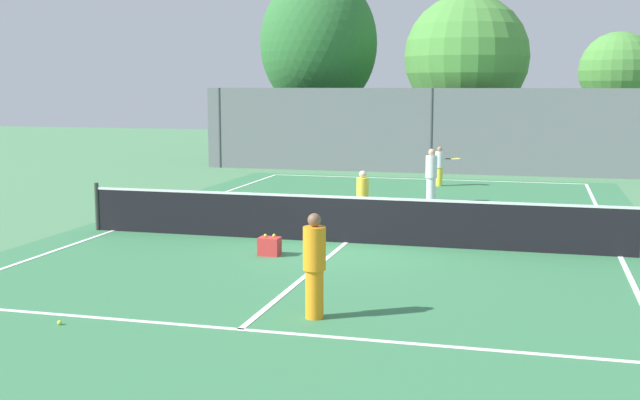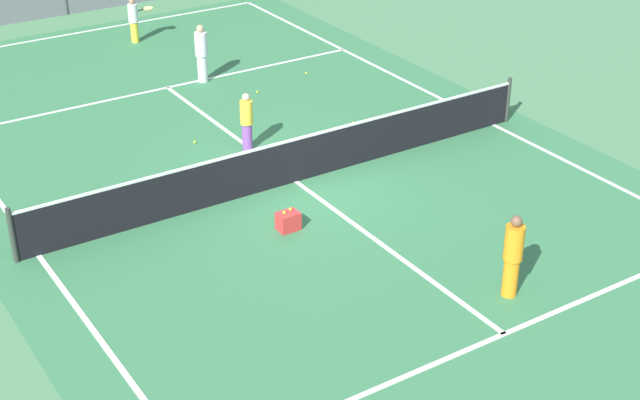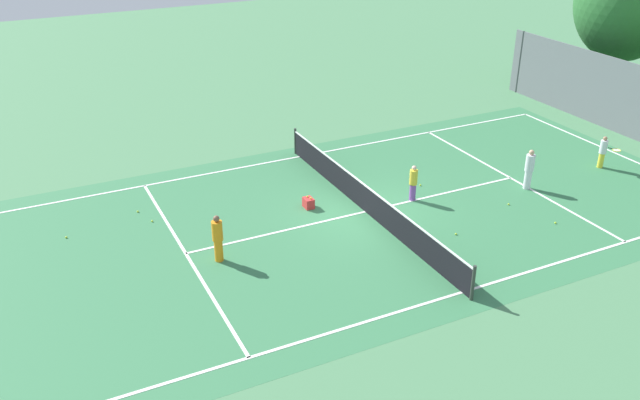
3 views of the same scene
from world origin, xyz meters
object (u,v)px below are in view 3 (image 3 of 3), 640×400
object	(u,v)px
player_0	(603,152)
player_3	(529,169)
player_1	(218,238)
tennis_ball_3	(420,185)
tennis_ball_5	(138,212)
tennis_ball_2	(456,234)
tennis_ball_6	(66,237)
player_2	(413,183)
tennis_ball_4	(555,223)
tennis_ball_0	(419,240)
tennis_ball_1	(509,204)
tennis_ball_7	(152,221)
ball_crate	(308,203)

from	to	relation	value
player_0	player_3	distance (m)	3.98
player_1	tennis_ball_3	xyz separation A→B (m)	(-1.77, 8.48, -0.75)
tennis_ball_5	player_3	bearing A→B (deg)	71.72
tennis_ball_2	tennis_ball_6	distance (m)	12.62
player_2	player_3	distance (m)	4.48
tennis_ball_4	tennis_ball_5	size ratio (longest dim) A/B	1.00
player_2	player_3	xyz separation A→B (m)	(1.06, 4.35, 0.10)
tennis_ball_0	tennis_ball_6	size ratio (longest dim) A/B	1.00
tennis_ball_2	tennis_ball_5	distance (m)	10.86
tennis_ball_1	tennis_ball_7	bearing A→B (deg)	-110.32
player_1	tennis_ball_0	distance (m)	6.37
tennis_ball_0	ball_crate	bearing A→B (deg)	-149.87
player_3	tennis_ball_5	size ratio (longest dim) A/B	23.35
player_3	ball_crate	distance (m)	8.26
tennis_ball_3	tennis_ball_5	distance (m)	10.31
tennis_ball_3	tennis_ball_4	size ratio (longest dim) A/B	1.00
tennis_ball_5	tennis_ball_6	size ratio (longest dim) A/B	1.00
player_2	tennis_ball_5	bearing A→B (deg)	-110.40
tennis_ball_6	player_1	bearing A→B (deg)	48.90
tennis_ball_0	tennis_ball_2	world-z (taller)	same
tennis_ball_2	player_3	bearing A→B (deg)	111.10
ball_crate	player_1	bearing A→B (deg)	-63.06
tennis_ball_3	player_2	bearing A→B (deg)	-47.18
player_0	tennis_ball_7	size ratio (longest dim) A/B	19.82
tennis_ball_0	tennis_ball_3	distance (m)	4.20
player_2	tennis_ball_7	xyz separation A→B (m)	(-2.46, -8.79, -0.65)
tennis_ball_4	tennis_ball_5	bearing A→B (deg)	-119.47
player_2	ball_crate	distance (m)	3.80
tennis_ball_1	tennis_ball_2	world-z (taller)	same
tennis_ball_3	tennis_ball_6	size ratio (longest dim) A/B	1.00
ball_crate	tennis_ball_1	bearing A→B (deg)	65.38
tennis_ball_6	tennis_ball_7	bearing A→B (deg)	87.42
tennis_ball_4	tennis_ball_3	bearing A→B (deg)	-151.95
tennis_ball_7	player_3	bearing A→B (deg)	75.01
tennis_ball_4	tennis_ball_7	size ratio (longest dim) A/B	1.00
player_2	tennis_ball_6	distance (m)	11.85
player_2	tennis_ball_5	world-z (taller)	player_2
ball_crate	tennis_ball_3	bearing A→B (deg)	86.99
player_0	tennis_ball_6	xyz separation A→B (m)	(-3.43, -19.87, -0.65)
ball_crate	tennis_ball_1	world-z (taller)	ball_crate
tennis_ball_0	tennis_ball_1	xyz separation A→B (m)	(-0.75, 4.29, 0.00)
player_3	ball_crate	size ratio (longest dim) A/B	3.62
player_2	tennis_ball_0	size ratio (longest dim) A/B	20.29
tennis_ball_7	tennis_ball_3	bearing A→B (deg)	80.68
ball_crate	tennis_ball_5	world-z (taller)	ball_crate
player_2	ball_crate	world-z (taller)	player_2
tennis_ball_2	tennis_ball_3	size ratio (longest dim) A/B	1.00
player_3	player_1	bearing A→B (deg)	-90.75
player_0	player_3	xyz separation A→B (m)	(0.21, -3.97, 0.11)
tennis_ball_7	tennis_ball_2	bearing A→B (deg)	58.79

